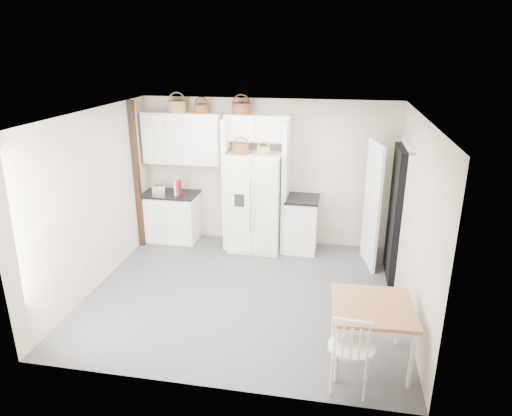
# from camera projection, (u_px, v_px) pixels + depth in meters

# --- Properties ---
(floor) EXTENTS (4.50, 4.50, 0.00)m
(floor) POSITION_uv_depth(u_px,v_px,m) (246.00, 293.00, 6.71)
(floor) COLOR #4D4D4E
(floor) RESTS_ON ground
(ceiling) EXTENTS (4.50, 4.50, 0.00)m
(ceiling) POSITION_uv_depth(u_px,v_px,m) (244.00, 115.00, 5.84)
(ceiling) COLOR white
(ceiling) RESTS_ON wall_back
(wall_back) EXTENTS (4.50, 0.00, 4.50)m
(wall_back) POSITION_uv_depth(u_px,v_px,m) (268.00, 173.00, 8.13)
(wall_back) COLOR #AEA28D
(wall_back) RESTS_ON floor
(wall_left) EXTENTS (0.00, 4.00, 4.00)m
(wall_left) POSITION_uv_depth(u_px,v_px,m) (94.00, 200.00, 6.67)
(wall_left) COLOR #AEA28D
(wall_left) RESTS_ON floor
(wall_right) EXTENTS (0.00, 4.00, 4.00)m
(wall_right) POSITION_uv_depth(u_px,v_px,m) (415.00, 221.00, 5.89)
(wall_right) COLOR #AEA28D
(wall_right) RESTS_ON floor
(refrigerator) EXTENTS (0.90, 0.72, 1.74)m
(refrigerator) POSITION_uv_depth(u_px,v_px,m) (256.00, 202.00, 7.95)
(refrigerator) COLOR white
(refrigerator) RESTS_ON floor
(base_cab_left) EXTENTS (0.94, 0.60, 0.88)m
(base_cab_left) POSITION_uv_depth(u_px,v_px,m) (172.00, 217.00, 8.44)
(base_cab_left) COLOR white
(base_cab_left) RESTS_ON floor
(base_cab_right) EXTENTS (0.53, 0.63, 0.93)m
(base_cab_right) POSITION_uv_depth(u_px,v_px,m) (302.00, 225.00, 8.02)
(base_cab_right) COLOR white
(base_cab_right) RESTS_ON floor
(dining_table) EXTENTS (0.93, 0.93, 0.74)m
(dining_table) POSITION_uv_depth(u_px,v_px,m) (370.00, 334.00, 5.14)
(dining_table) COLOR brown
(dining_table) RESTS_ON floor
(windsor_chair) EXTENTS (0.52, 0.48, 1.00)m
(windsor_chair) POSITION_uv_depth(u_px,v_px,m) (351.00, 348.00, 4.70)
(windsor_chair) COLOR white
(windsor_chair) RESTS_ON floor
(counter_left) EXTENTS (0.98, 0.64, 0.04)m
(counter_left) POSITION_uv_depth(u_px,v_px,m) (170.00, 194.00, 8.29)
(counter_left) COLOR black
(counter_left) RESTS_ON base_cab_left
(counter_right) EXTENTS (0.57, 0.68, 0.04)m
(counter_right) POSITION_uv_depth(u_px,v_px,m) (303.00, 199.00, 7.86)
(counter_right) COLOR black
(counter_right) RESTS_ON base_cab_right
(toaster) EXTENTS (0.24, 0.16, 0.16)m
(toaster) POSITION_uv_depth(u_px,v_px,m) (159.00, 190.00, 8.20)
(toaster) COLOR silver
(toaster) RESTS_ON counter_left
(cookbook_red) EXTENTS (0.04, 0.18, 0.27)m
(cookbook_red) POSITION_uv_depth(u_px,v_px,m) (179.00, 188.00, 8.13)
(cookbook_red) COLOR maroon
(cookbook_red) RESTS_ON counter_left
(cookbook_cream) EXTENTS (0.05, 0.17, 0.25)m
(cookbook_cream) POSITION_uv_depth(u_px,v_px,m) (176.00, 188.00, 8.14)
(cookbook_cream) COLOR beige
(cookbook_cream) RESTS_ON counter_left
(basket_upper_b) EXTENTS (0.33, 0.33, 0.19)m
(basket_upper_b) POSITION_uv_depth(u_px,v_px,m) (177.00, 107.00, 7.86)
(basket_upper_b) COLOR brown
(basket_upper_b) RESTS_ON upper_cabinet
(basket_upper_c) EXTENTS (0.26, 0.26, 0.15)m
(basket_upper_c) POSITION_uv_depth(u_px,v_px,m) (202.00, 108.00, 7.79)
(basket_upper_c) COLOR brown
(basket_upper_c) RESTS_ON upper_cabinet
(basket_bridge_a) EXTENTS (0.32, 0.32, 0.18)m
(basket_bridge_a) POSITION_uv_depth(u_px,v_px,m) (241.00, 108.00, 7.67)
(basket_bridge_a) COLOR brown
(basket_bridge_a) RESTS_ON bridge_cabinet
(basket_fridge_a) EXTENTS (0.29, 0.29, 0.15)m
(basket_fridge_a) POSITION_uv_depth(u_px,v_px,m) (241.00, 149.00, 7.58)
(basket_fridge_a) COLOR brown
(basket_fridge_a) RESTS_ON refrigerator
(basket_fridge_b) EXTENTS (0.22, 0.22, 0.12)m
(basket_fridge_b) POSITION_uv_depth(u_px,v_px,m) (263.00, 151.00, 7.52)
(basket_fridge_b) COLOR brown
(basket_fridge_b) RESTS_ON refrigerator
(upper_cabinet) EXTENTS (1.40, 0.34, 0.90)m
(upper_cabinet) POSITION_uv_depth(u_px,v_px,m) (183.00, 138.00, 8.03)
(upper_cabinet) COLOR white
(upper_cabinet) RESTS_ON wall_back
(bridge_cabinet) EXTENTS (1.12, 0.34, 0.45)m
(bridge_cabinet) POSITION_uv_depth(u_px,v_px,m) (258.00, 128.00, 7.72)
(bridge_cabinet) COLOR white
(bridge_cabinet) RESTS_ON wall_back
(fridge_panel_left) EXTENTS (0.08, 0.60, 2.30)m
(fridge_panel_left) POSITION_uv_depth(u_px,v_px,m) (228.00, 184.00, 8.02)
(fridge_panel_left) COLOR white
(fridge_panel_left) RESTS_ON floor
(fridge_panel_right) EXTENTS (0.08, 0.60, 2.30)m
(fridge_panel_right) POSITION_uv_depth(u_px,v_px,m) (286.00, 187.00, 7.84)
(fridge_panel_right) COLOR white
(fridge_panel_right) RESTS_ON floor
(trim_post) EXTENTS (0.09, 0.09, 2.60)m
(trim_post) POSITION_uv_depth(u_px,v_px,m) (137.00, 176.00, 7.91)
(trim_post) COLOR black
(trim_post) RESTS_ON floor
(doorway_void) EXTENTS (0.18, 0.85, 2.05)m
(doorway_void) POSITION_uv_depth(u_px,v_px,m) (397.00, 214.00, 6.93)
(doorway_void) COLOR black
(doorway_void) RESTS_ON floor
(door_slab) EXTENTS (0.21, 0.79, 2.05)m
(door_slab) POSITION_uv_depth(u_px,v_px,m) (372.00, 205.00, 7.30)
(door_slab) COLOR white
(door_slab) RESTS_ON floor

